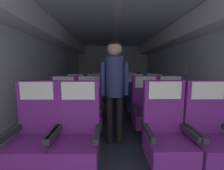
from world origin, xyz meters
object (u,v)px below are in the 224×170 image
object	(u,v)px
seat_d_left_window	(83,92)
seat_b_right_window	(146,111)
seat_b_left_window	(63,111)
seat_d_left_aisle	(98,93)
seat_a_left_window	(35,137)
seat_b_left_aisle	(89,111)
seat_d_right_window	(130,92)
flight_attendant	(115,81)
seat_c_right_window	(136,99)
seat_c_left_window	(76,99)
seat_a_left_aisle	(78,138)
seat_a_right_aisle	(210,137)
seat_c_left_aisle	(95,99)
seat_b_right_aisle	(171,111)
seat_d_right_aisle	(145,92)
seat_c_right_aisle	(155,99)
seat_a_right_window	(166,136)

from	to	relation	value
seat_d_left_window	seat_b_right_window	bearing A→B (deg)	-52.22
seat_b_left_window	seat_d_left_window	bearing A→B (deg)	90.02
seat_b_right_window	seat_d_left_aisle	size ratio (longest dim) A/B	1.00
seat_a_left_window	seat_b_left_aisle	size ratio (longest dim) A/B	1.00
seat_d_left_aisle	seat_d_right_window	bearing A→B (deg)	0.59
seat_b_right_window	flight_attendant	world-z (taller)	flight_attendant
seat_b_right_window	seat_c_right_window	distance (m)	0.93
seat_c_left_window	seat_d_left_aisle	bearing A→B (deg)	63.25
seat_b_right_window	flight_attendant	bearing A→B (deg)	-158.13
seat_a_left_window	seat_b_left_window	world-z (taller)	same
seat_a_left_aisle	seat_d_left_window	distance (m)	2.85
seat_a_right_aisle	seat_c_left_aisle	world-z (taller)	same
seat_a_left_aisle	seat_c_left_window	bearing A→B (deg)	103.83
seat_b_right_aisle	seat_d_left_window	size ratio (longest dim) A/B	1.00
seat_a_right_aisle	seat_a_left_aisle	bearing A→B (deg)	179.69
seat_d_left_window	seat_d_left_aisle	bearing A→B (deg)	-2.65
seat_b_left_aisle	seat_d_right_aisle	world-z (taller)	same
seat_a_left_window	seat_d_left_aisle	size ratio (longest dim) A/B	1.00
seat_c_left_aisle	seat_c_right_aisle	world-z (taller)	same
seat_a_left_aisle	seat_b_left_window	world-z (taller)	same
seat_a_right_window	seat_c_left_aisle	xyz separation A→B (m)	(-0.97, 1.86, 0.00)
seat_c_left_aisle	flight_attendant	size ratio (longest dim) A/B	0.66
seat_b_right_aisle	seat_c_left_aisle	size ratio (longest dim) A/B	1.00
seat_a_left_window	seat_c_left_aisle	bearing A→B (deg)	75.51
seat_c_left_aisle	seat_b_right_window	bearing A→B (deg)	-43.78
seat_a_left_aisle	seat_a_right_aisle	bearing A→B (deg)	-0.31
seat_b_left_aisle	seat_b_right_aisle	xyz separation A→B (m)	(1.45, 0.01, 0.00)
seat_b_left_window	seat_c_right_window	world-z (taller)	same
seat_a_left_window	seat_a_right_window	size ratio (longest dim) A/B	1.00
seat_d_right_aisle	seat_c_left_window	bearing A→B (deg)	-153.95
seat_c_right_aisle	flight_attendant	distance (m)	1.65
flight_attendant	seat_a_left_aisle	bearing A→B (deg)	45.64
seat_a_right_window	seat_d_left_aisle	distance (m)	2.94
seat_d_right_window	seat_c_left_aisle	bearing A→B (deg)	-136.77
seat_a_left_window	seat_c_right_aisle	xyz separation A→B (m)	(1.92, 1.86, 0.00)
seat_a_right_aisle	seat_c_left_window	xyz separation A→B (m)	(-1.92, 1.88, 0.00)
seat_b_left_aisle	seat_a_right_window	bearing A→B (deg)	-43.04
seat_a_left_aisle	seat_c_right_window	size ratio (longest dim) A/B	1.00
seat_c_right_aisle	seat_b_right_aisle	bearing A→B (deg)	-90.31
seat_c_right_aisle	seat_b_left_window	bearing A→B (deg)	-153.67
seat_a_left_aisle	seat_c_right_aisle	distance (m)	2.38
seat_a_left_aisle	seat_d_left_aisle	bearing A→B (deg)	89.92
seat_c_left_window	seat_b_right_aisle	bearing A→B (deg)	-25.79
seat_b_left_window	seat_c_right_window	bearing A→B (deg)	32.73
flight_attendant	seat_c_left_aisle	bearing A→B (deg)	-83.46
seat_c_left_window	seat_d_right_window	bearing A→B (deg)	32.57
flight_attendant	seat_d_right_window	bearing A→B (deg)	-118.22
seat_c_left_window	seat_d_right_aisle	size ratio (longest dim) A/B	1.00
seat_b_right_aisle	seat_a_right_window	bearing A→B (deg)	-116.59
seat_b_left_aisle	seat_c_right_aisle	xyz separation A→B (m)	(1.46, 0.94, 0.00)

